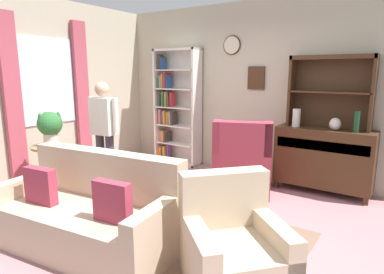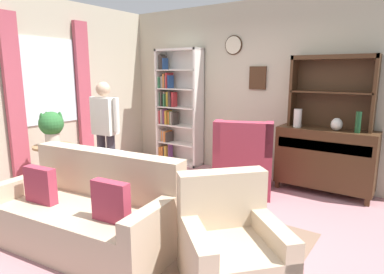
# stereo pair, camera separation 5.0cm
# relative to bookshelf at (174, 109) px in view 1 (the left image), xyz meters

# --- Properties ---
(ground_plane) EXTENTS (5.40, 4.60, 0.02)m
(ground_plane) POSITION_rel_bookshelf_xyz_m (1.48, -1.94, -1.03)
(ground_plane) COLOR #B27A7F
(wall_back) EXTENTS (5.00, 0.09, 2.80)m
(wall_back) POSITION_rel_bookshelf_xyz_m (1.48, 0.19, 0.39)
(wall_back) COLOR #BCB299
(wall_back) RESTS_ON ground_plane
(wall_left) EXTENTS (0.16, 4.20, 2.80)m
(wall_left) POSITION_rel_bookshelf_xyz_m (-1.04, -1.93, 0.38)
(wall_left) COLOR #BCB299
(wall_left) RESTS_ON ground_plane
(area_rug) EXTENTS (2.66, 1.70, 0.01)m
(area_rug) POSITION_rel_bookshelf_xyz_m (1.68, -2.24, -1.02)
(area_rug) COLOR #846651
(area_rug) RESTS_ON ground_plane
(bookshelf) EXTENTS (0.90, 0.30, 2.10)m
(bookshelf) POSITION_rel_bookshelf_xyz_m (0.00, 0.00, 0.00)
(bookshelf) COLOR silver
(bookshelf) RESTS_ON ground_plane
(sideboard) EXTENTS (1.30, 0.45, 0.92)m
(sideboard) POSITION_rel_bookshelf_xyz_m (2.70, -0.08, -0.51)
(sideboard) COLOR #422816
(sideboard) RESTS_ON ground_plane
(sideboard_hutch) EXTENTS (1.10, 0.26, 1.00)m
(sideboard_hutch) POSITION_rel_bookshelf_xyz_m (2.70, 0.02, 0.54)
(sideboard_hutch) COLOR #422816
(sideboard_hutch) RESTS_ON sideboard
(vase_tall) EXTENTS (0.11, 0.11, 0.26)m
(vase_tall) POSITION_rel_bookshelf_xyz_m (2.31, -0.16, 0.03)
(vase_tall) COLOR beige
(vase_tall) RESTS_ON sideboard
(vase_round) EXTENTS (0.15, 0.15, 0.17)m
(vase_round) POSITION_rel_bookshelf_xyz_m (2.83, -0.15, -0.01)
(vase_round) COLOR beige
(vase_round) RESTS_ON sideboard
(bottle_wine) EXTENTS (0.07, 0.07, 0.28)m
(bottle_wine) POSITION_rel_bookshelf_xyz_m (3.09, -0.17, 0.04)
(bottle_wine) COLOR #194223
(bottle_wine) RESTS_ON sideboard
(couch_floral) EXTENTS (1.89, 1.07, 0.90)m
(couch_floral) POSITION_rel_bookshelf_xyz_m (1.16, -2.92, -0.71)
(couch_floral) COLOR #C6AD8E
(couch_floral) RESTS_ON ground_plane
(armchair_floral) EXTENTS (1.08, 1.08, 0.88)m
(armchair_floral) POSITION_rel_bookshelf_xyz_m (2.62, -2.68, -0.73)
(armchair_floral) COLOR #C6AD8E
(armchair_floral) RESTS_ON ground_plane
(wingback_chair) EXTENTS (1.02, 1.03, 1.05)m
(wingback_chair) POSITION_rel_bookshelf_xyz_m (1.77, -0.75, -0.64)
(wingback_chair) COLOR #A33347
(wingback_chair) RESTS_ON ground_plane
(plant_stand) EXTENTS (0.52, 0.52, 0.71)m
(plant_stand) POSITION_rel_bookshelf_xyz_m (-0.33, -2.33, -0.58)
(plant_stand) COLOR #997047
(plant_stand) RESTS_ON ground_plane
(potted_plant_large) EXTENTS (0.33, 0.33, 0.45)m
(potted_plant_large) POSITION_rel_bookshelf_xyz_m (-0.38, -2.29, -0.04)
(potted_plant_large) COLOR beige
(potted_plant_large) RESTS_ON plant_stand
(person_reading) EXTENTS (0.53, 0.24, 1.56)m
(person_reading) POSITION_rel_bookshelf_xyz_m (0.07, -1.75, -0.11)
(person_reading) COLOR #38333D
(person_reading) RESTS_ON ground_plane
(coffee_table) EXTENTS (0.80, 0.50, 0.42)m
(coffee_table) POSITION_rel_bookshelf_xyz_m (1.14, -2.10, -0.67)
(coffee_table) COLOR #422816
(coffee_table) RESTS_ON ground_plane
(book_stack) EXTENTS (0.20, 0.15, 0.11)m
(book_stack) POSITION_rel_bookshelf_xyz_m (1.10, -2.15, -0.54)
(book_stack) COLOR #3F3833
(book_stack) RESTS_ON coffee_table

